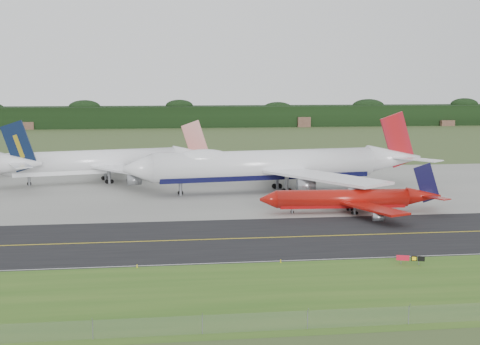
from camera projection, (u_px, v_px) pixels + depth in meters
name	position (u px, v px, depth m)	size (l,w,h in m)	color
ground	(281.00, 232.00, 123.98)	(600.00, 600.00, 0.00)	#3B4821
grass_verge	(329.00, 291.00, 89.61)	(400.00, 30.00, 0.01)	#2E5819
taxiway	(285.00, 237.00, 120.05)	(400.00, 32.00, 0.02)	black
apron	(244.00, 188.00, 174.08)	(400.00, 78.00, 0.01)	gray
taxiway_centreline	(285.00, 237.00, 120.05)	(400.00, 0.40, 0.00)	gold
taxiway_edge_line	(304.00, 260.00, 104.83)	(400.00, 0.25, 0.00)	silver
perimeter_fence	(359.00, 317.00, 76.68)	(320.00, 0.10, 320.00)	slate
horizon_treeline	(194.00, 117.00, 392.11)	(700.00, 25.00, 12.00)	black
jet_ba_747	(276.00, 165.00, 167.77)	(78.51, 64.54, 19.74)	white
jet_red_737	(352.00, 199.00, 141.58)	(39.08, 31.87, 10.56)	#96110A
jet_star_tail	(106.00, 162.00, 183.35)	(62.11, 51.12, 16.49)	white
taxiway_sign	(410.00, 258.00, 102.21)	(4.09, 1.44, 1.41)	slate
edge_marker_left	(137.00, 266.00, 100.58)	(0.16, 0.16, 0.50)	yellow
edge_marker_center	(281.00, 261.00, 103.33)	(0.16, 0.16, 0.50)	yellow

